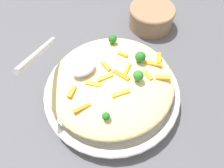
# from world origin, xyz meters

# --- Properties ---
(ground_plane) EXTENTS (2.40, 2.40, 0.00)m
(ground_plane) POSITION_xyz_m (0.00, 0.00, 0.00)
(ground_plane) COLOR #4C4C51
(serving_bowl) EXTENTS (0.33, 0.33, 0.04)m
(serving_bowl) POSITION_xyz_m (0.00, 0.00, 0.02)
(serving_bowl) COLOR silver
(serving_bowl) RESTS_ON ground_plane
(pasta_mound) EXTENTS (0.29, 0.28, 0.06)m
(pasta_mound) POSITION_xyz_m (0.00, 0.00, 0.06)
(pasta_mound) COLOR #DBC689
(pasta_mound) RESTS_ON serving_bowl
(carrot_piece_0) EXTENTS (0.04, 0.01, 0.01)m
(carrot_piece_0) POSITION_xyz_m (0.02, -0.00, 0.10)
(carrot_piece_0) COLOR orange
(carrot_piece_0) RESTS_ON pasta_mound
(carrot_piece_1) EXTENTS (0.04, 0.01, 0.01)m
(carrot_piece_1) POSITION_xyz_m (0.09, 0.04, 0.09)
(carrot_piece_1) COLOR orange
(carrot_piece_1) RESTS_ON pasta_mound
(carrot_piece_2) EXTENTS (0.03, 0.03, 0.01)m
(carrot_piece_2) POSITION_xyz_m (-0.04, 0.01, 0.09)
(carrot_piece_2) COLOR orange
(carrot_piece_2) RESTS_ON pasta_mound
(carrot_piece_3) EXTENTS (0.03, 0.03, 0.01)m
(carrot_piece_3) POSITION_xyz_m (0.09, -0.01, 0.09)
(carrot_piece_3) COLOR orange
(carrot_piece_3) RESTS_ON pasta_mound
(carrot_piece_4) EXTENTS (0.04, 0.04, 0.01)m
(carrot_piece_4) POSITION_xyz_m (-0.10, 0.02, 0.09)
(carrot_piece_4) COLOR orange
(carrot_piece_4) RESTS_ON pasta_mound
(carrot_piece_5) EXTENTS (0.01, 0.02, 0.01)m
(carrot_piece_5) POSITION_xyz_m (-0.07, 0.04, 0.09)
(carrot_piece_5) COLOR orange
(carrot_piece_5) RESTS_ON pasta_mound
(carrot_piece_6) EXTENTS (0.01, 0.03, 0.01)m
(carrot_piece_6) POSITION_xyz_m (-0.00, -0.03, 0.10)
(carrot_piece_6) COLOR orange
(carrot_piece_6) RESTS_ON pasta_mound
(carrot_piece_7) EXTENTS (0.04, 0.02, 0.01)m
(carrot_piece_7) POSITION_xyz_m (0.01, 0.05, 0.09)
(carrot_piece_7) COLOR orange
(carrot_piece_7) RESTS_ON pasta_mound
(carrot_piece_8) EXTENTS (0.02, 0.03, 0.01)m
(carrot_piece_8) POSITION_xyz_m (-0.05, -0.04, 0.09)
(carrot_piece_8) COLOR orange
(carrot_piece_8) RESTS_ON pasta_mound
(carrot_piece_9) EXTENTS (0.03, 0.03, 0.01)m
(carrot_piece_9) POSITION_xyz_m (-0.12, 0.02, 0.09)
(carrot_piece_9) COLOR orange
(carrot_piece_9) RESTS_ON pasta_mound
(carrot_piece_10) EXTENTS (0.03, 0.03, 0.01)m
(carrot_piece_10) POSITION_xyz_m (0.05, -0.00, 0.09)
(carrot_piece_10) COLOR orange
(carrot_piece_10) RESTS_ON pasta_mound
(carrot_piece_11) EXTENTS (0.03, 0.03, 0.01)m
(carrot_piece_11) POSITION_xyz_m (-0.09, 0.06, 0.09)
(carrot_piece_11) COLOR orange
(carrot_piece_11) RESTS_ON pasta_mound
(carrot_piece_12) EXTENTS (0.02, 0.04, 0.01)m
(carrot_piece_12) POSITION_xyz_m (-0.02, 0.01, 0.10)
(carrot_piece_12) COLOR orange
(carrot_piece_12) RESTS_ON pasta_mound
(broccoli_floret_0) EXTENTS (0.02, 0.02, 0.03)m
(broccoli_floret_0) POSITION_xyz_m (-0.08, 0.00, 0.11)
(broccoli_floret_0) COLOR #205B1C
(broccoli_floret_0) RESTS_ON pasta_mound
(broccoli_floret_1) EXTENTS (0.02, 0.02, 0.03)m
(broccoli_floret_1) POSITION_xyz_m (-0.04, 0.04, 0.11)
(broccoli_floret_1) COLOR #296820
(broccoli_floret_1) RESTS_ON pasta_mound
(broccoli_floret_2) EXTENTS (0.02, 0.02, 0.02)m
(broccoli_floret_2) POSITION_xyz_m (0.06, 0.08, 0.10)
(broccoli_floret_2) COLOR #205B1C
(broccoli_floret_2) RESTS_ON pasta_mound
(broccoli_floret_3) EXTENTS (0.02, 0.02, 0.02)m
(broccoli_floret_3) POSITION_xyz_m (-0.06, -0.09, 0.10)
(broccoli_floret_3) COLOR #205B1C
(broccoli_floret_3) RESTS_ON pasta_mound
(serving_spoon) EXTENTS (0.16, 0.15, 0.11)m
(serving_spoon) POSITION_xyz_m (0.08, -0.06, 0.12)
(serving_spoon) COLOR #B7B7BC
(serving_spoon) RESTS_ON pasta_mound
(companion_bowl) EXTENTS (0.14, 0.14, 0.07)m
(companion_bowl) POSITION_xyz_m (-0.25, -0.17, 0.04)
(companion_bowl) COLOR #8C6B4C
(companion_bowl) RESTS_ON ground_plane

